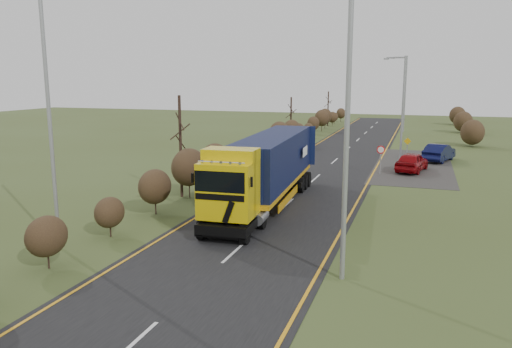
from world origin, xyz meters
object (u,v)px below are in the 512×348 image
object	(u,v)px
speed_sign	(381,155)
car_blue_sedan	(439,153)
lorry	(268,167)
car_red_hatchback	(412,162)
streetlight_near	(343,118)

from	to	relation	value
speed_sign	car_blue_sedan	bearing A→B (deg)	60.74
lorry	car_blue_sedan	world-z (taller)	lorry
car_red_hatchback	speed_sign	distance (m)	2.98
streetlight_near	speed_sign	world-z (taller)	streetlight_near
car_red_hatchback	speed_sign	world-z (taller)	speed_sign
car_blue_sedan	lorry	bearing A→B (deg)	82.12
streetlight_near	speed_sign	size ratio (longest dim) A/B	4.79
car_blue_sedan	streetlight_near	distance (m)	29.02
lorry	streetlight_near	distance (m)	10.97
streetlight_near	car_blue_sedan	bearing A→B (deg)	81.86
car_blue_sedan	streetlight_near	size ratio (longest dim) A/B	0.44
car_blue_sedan	streetlight_near	xyz separation A→B (m)	(-4.05, -28.30, 4.96)
lorry	speed_sign	bearing A→B (deg)	62.90
lorry	car_blue_sedan	distance (m)	21.62
car_red_hatchback	speed_sign	xyz separation A→B (m)	(-2.20, -1.88, 0.74)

